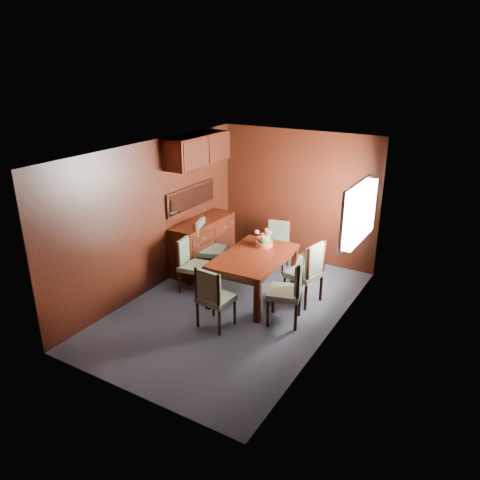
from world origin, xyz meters
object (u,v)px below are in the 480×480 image
Objects in this scene: chair_head at (213,295)px; flower_centerpiece at (264,238)px; sideboard at (203,244)px; chair_left_near at (190,261)px; chair_right_near at (290,287)px; dining_table at (254,261)px.

flower_centerpiece is (-0.01, 1.52, 0.33)m from chair_head.
sideboard reaches higher than chair_left_near.
flower_centerpiece is (1.28, -0.10, 0.40)m from sideboard.
chair_left_near is at bearing 69.95° from chair_right_near.
chair_right_near is (1.82, -0.11, 0.05)m from chair_left_near.
sideboard is 1.40× the size of chair_right_near.
chair_head is at bearing 112.17° from chair_right_near.
chair_right_near is 3.42× the size of flower_centerpiece.
chair_right_near is at bearing -44.17° from flower_centerpiece.
dining_table is at bearing -85.46° from flower_centerpiece.
chair_right_near reaches higher than sideboard.
chair_left_near is at bearing -143.05° from flower_centerpiece.
chair_head is (-0.02, -1.12, -0.09)m from dining_table.
dining_table is 1.05m from chair_left_near.
chair_left_near is 1.83m from chair_right_near.
sideboard is 4.80× the size of flower_centerpiece.
sideboard is 2.07m from chair_head.
chair_right_near is at bearing 42.75° from chair_head.
chair_left_near is at bearing 144.80° from chair_head.
sideboard reaches higher than dining_table.
flower_centerpiece is at bearing 94.50° from chair_head.
chair_right_near is at bearing -23.65° from sideboard.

